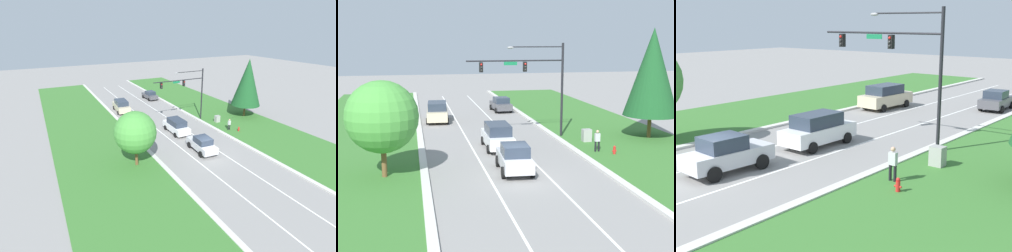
# 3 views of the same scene
# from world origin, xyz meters

# --- Properties ---
(ground_plane) EXTENTS (160.00, 160.00, 0.00)m
(ground_plane) POSITION_xyz_m (0.00, 0.00, 0.00)
(ground_plane) COLOR gray
(curb_strip_right) EXTENTS (0.50, 90.00, 0.15)m
(curb_strip_right) POSITION_xyz_m (5.65, 0.00, 0.07)
(curb_strip_right) COLOR beige
(curb_strip_right) RESTS_ON ground_plane
(curb_strip_left) EXTENTS (0.50, 90.00, 0.15)m
(curb_strip_left) POSITION_xyz_m (-5.65, 0.00, 0.07)
(curb_strip_left) COLOR beige
(curb_strip_left) RESTS_ON ground_plane
(lane_stripe_inner_left) EXTENTS (0.14, 81.00, 0.01)m
(lane_stripe_inner_left) POSITION_xyz_m (-1.80, 0.00, 0.00)
(lane_stripe_inner_left) COLOR white
(lane_stripe_inner_left) RESTS_ON ground_plane
(lane_stripe_inner_right) EXTENTS (0.14, 81.00, 0.01)m
(lane_stripe_inner_right) POSITION_xyz_m (1.80, 0.00, 0.00)
(lane_stripe_inner_right) COLOR white
(lane_stripe_inner_right) RESTS_ON ground_plane
(traffic_signal_mast) EXTENTS (8.21, 0.41, 7.96)m
(traffic_signal_mast) POSITION_xyz_m (3.91, 10.69, 5.32)
(traffic_signal_mast) COLOR black
(traffic_signal_mast) RESTS_ON ground_plane
(silver_sedan) EXTENTS (2.20, 4.49, 1.84)m
(silver_sedan) POSITION_xyz_m (-0.02, 1.06, 0.92)
(silver_sedan) COLOR silver
(silver_sedan) RESTS_ON ground_plane
(graphite_sedan) EXTENTS (2.13, 4.19, 1.64)m
(graphite_sedan) POSITION_xyz_m (3.83, 25.35, 0.81)
(graphite_sedan) COLOR #4C4C51
(graphite_sedan) RESTS_ON ground_plane
(champagne_suv) EXTENTS (2.41, 5.19, 1.99)m
(champagne_suv) POSITION_xyz_m (-3.73, 20.22, 1.01)
(champagne_suv) COLOR beige
(champagne_suv) RESTS_ON ground_plane
(white_suv) EXTENTS (2.14, 4.87, 1.95)m
(white_suv) POSITION_xyz_m (0.11, 7.52, 1.00)
(white_suv) COLOR white
(white_suv) RESTS_ON ground_plane
(utility_cabinet) EXTENTS (0.70, 0.60, 1.08)m
(utility_cabinet) POSITION_xyz_m (7.58, 8.18, 0.54)
(utility_cabinet) COLOR #9E9E99
(utility_cabinet) RESTS_ON ground_plane
(pedestrian) EXTENTS (0.40, 0.22, 1.69)m
(pedestrian) POSITION_xyz_m (7.11, 4.82, 0.94)
(pedestrian) COLOR black
(pedestrian) RESTS_ON ground_plane
(fire_hydrant) EXTENTS (0.34, 0.20, 0.70)m
(fire_hydrant) POSITION_xyz_m (8.04, 3.83, 0.34)
(fire_hydrant) COLOR red
(fire_hydrant) RESTS_ON ground_plane
(conifer_near_right_tree) EXTENTS (4.53, 4.53, 9.21)m
(conifer_near_right_tree) POSITION_xyz_m (13.31, 8.58, 5.58)
(conifer_near_right_tree) COLOR brown
(conifer_near_right_tree) RESTS_ON ground_plane
(oak_near_left_tree) EXTENTS (4.37, 4.37, 5.96)m
(oak_near_left_tree) POSITION_xyz_m (-8.04, 1.45, 3.77)
(oak_near_left_tree) COLOR brown
(oak_near_left_tree) RESTS_ON ground_plane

